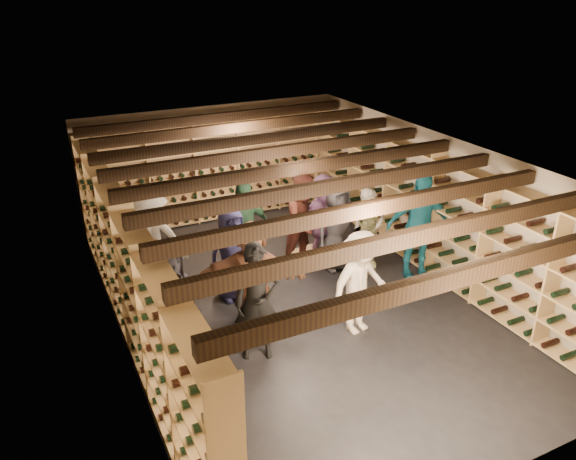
% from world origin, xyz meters
% --- Properties ---
extents(ground, '(8.00, 8.00, 0.00)m').
position_xyz_m(ground, '(0.00, 0.00, 0.00)').
color(ground, black).
rests_on(ground, ground).
extents(walls, '(5.52, 8.02, 2.40)m').
position_xyz_m(walls, '(0.00, 0.00, 1.20)').
color(walls, tan).
rests_on(walls, ground).
extents(ceiling, '(5.50, 8.00, 0.01)m').
position_xyz_m(ceiling, '(0.00, 0.00, 2.40)').
color(ceiling, beige).
rests_on(ceiling, walls).
extents(ceiling_joists, '(5.40, 7.12, 0.18)m').
position_xyz_m(ceiling_joists, '(0.00, 0.00, 2.26)').
color(ceiling_joists, black).
rests_on(ceiling_joists, ground).
extents(wine_rack_left, '(0.32, 7.50, 2.15)m').
position_xyz_m(wine_rack_left, '(-2.57, 0.00, 1.08)').
color(wine_rack_left, tan).
rests_on(wine_rack_left, ground).
extents(wine_rack_right, '(0.32, 7.50, 2.15)m').
position_xyz_m(wine_rack_right, '(2.57, 0.00, 1.08)').
color(wine_rack_right, tan).
rests_on(wine_rack_right, ground).
extents(wine_rack_back, '(4.70, 0.30, 2.15)m').
position_xyz_m(wine_rack_back, '(0.00, 3.83, 1.07)').
color(wine_rack_back, tan).
rests_on(wine_rack_back, ground).
extents(crate_stack_left, '(0.51, 0.34, 0.51)m').
position_xyz_m(crate_stack_left, '(-0.08, 2.23, 0.26)').
color(crate_stack_left, tan).
rests_on(crate_stack_left, ground).
extents(crate_stack_right, '(0.58, 0.47, 0.51)m').
position_xyz_m(crate_stack_right, '(-0.37, 1.33, 0.26)').
color(crate_stack_right, tan).
rests_on(crate_stack_right, ground).
extents(crate_loose, '(0.54, 0.40, 0.17)m').
position_xyz_m(crate_loose, '(0.81, 1.30, 0.09)').
color(crate_loose, tan).
rests_on(crate_loose, ground).
extents(person_0, '(0.96, 0.77, 1.70)m').
position_xyz_m(person_0, '(-2.18, -0.49, 0.85)').
color(person_0, black).
rests_on(person_0, ground).
extents(person_1, '(0.71, 0.57, 1.69)m').
position_xyz_m(person_1, '(-1.13, -0.98, 0.85)').
color(person_1, black).
rests_on(person_1, ground).
extents(person_2, '(0.86, 0.73, 1.58)m').
position_xyz_m(person_2, '(1.02, -0.37, 0.79)').
color(person_2, brown).
rests_on(person_2, ground).
extents(person_3, '(1.13, 0.79, 1.59)m').
position_xyz_m(person_3, '(0.42, -1.08, 0.79)').
color(person_3, beige).
rests_on(person_3, ground).
extents(person_4, '(1.19, 0.77, 1.89)m').
position_xyz_m(person_4, '(2.18, -0.12, 0.94)').
color(person_4, '#18687C').
rests_on(person_4, ground).
extents(person_5, '(1.60, 1.09, 1.66)m').
position_xyz_m(person_5, '(-0.88, -0.23, 0.83)').
color(person_5, brown).
rests_on(person_5, ground).
extents(person_6, '(0.81, 0.57, 1.57)m').
position_xyz_m(person_6, '(-0.89, 0.63, 0.78)').
color(person_6, '#22224A').
rests_on(person_6, ground).
extents(person_7, '(0.63, 0.48, 1.56)m').
position_xyz_m(person_7, '(1.52, 0.38, 0.78)').
color(person_7, gray).
rests_on(person_7, ground).
extents(person_8, '(0.95, 0.80, 1.74)m').
position_xyz_m(person_8, '(0.66, 1.08, 0.87)').
color(person_8, '#461F17').
rests_on(person_8, ground).
extents(person_9, '(1.35, 1.03, 1.84)m').
position_xyz_m(person_9, '(-2.02, 1.30, 0.92)').
color(person_9, '#ADA89D').
rests_on(person_9, ground).
extents(person_10, '(1.06, 0.53, 1.75)m').
position_xyz_m(person_10, '(-0.46, 1.17, 0.87)').
color(person_10, '#21452C').
rests_on(person_10, ground).
extents(person_11, '(1.53, 0.99, 1.58)m').
position_xyz_m(person_11, '(1.17, 1.30, 0.79)').
color(person_11, '#885A88').
rests_on(person_11, ground).
extents(person_12, '(0.82, 0.57, 1.59)m').
position_xyz_m(person_12, '(1.12, 0.75, 0.80)').
color(person_12, '#37363C').
rests_on(person_12, ground).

